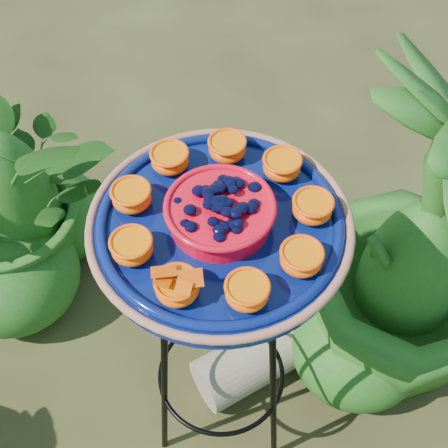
# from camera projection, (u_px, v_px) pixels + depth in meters

# --- Properties ---
(ground_plane) EXTENTS (20.00, 20.00, 0.00)m
(ground_plane) POSITION_uv_depth(u_px,v_px,m) (165.00, 441.00, 1.88)
(ground_plane) COLOR #2C2313
(ground_plane) RESTS_ON ground
(tripod_stand) EXTENTS (0.41, 0.41, 0.94)m
(tripod_stand) POSITION_uv_depth(u_px,v_px,m) (221.00, 330.00, 1.47)
(tripod_stand) COLOR black
(tripod_stand) RESTS_ON ground
(feeder_dish) EXTENTS (0.57, 0.57, 0.11)m
(feeder_dish) POSITION_uv_depth(u_px,v_px,m) (220.00, 223.00, 1.15)
(feeder_dish) COLOR #071456
(feeder_dish) RESTS_ON tripod_stand
(driftwood_log) EXTENTS (0.47, 0.50, 0.17)m
(driftwood_log) POSITION_uv_depth(u_px,v_px,m) (273.00, 349.00, 1.97)
(driftwood_log) COLOR gray
(driftwood_log) RESTS_ON ground
(shrub_back_left) EXTENTS (0.92, 0.87, 0.81)m
(shrub_back_left) POSITION_uv_depth(u_px,v_px,m) (10.00, 192.00, 1.96)
(shrub_back_left) COLOR #215015
(shrub_back_left) RESTS_ON ground
(shrub_back_right) EXTENTS (0.77, 0.77, 1.09)m
(shrub_back_right) POSITION_uv_depth(u_px,v_px,m) (420.00, 249.00, 1.65)
(shrub_back_right) COLOR #215015
(shrub_back_right) RESTS_ON ground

